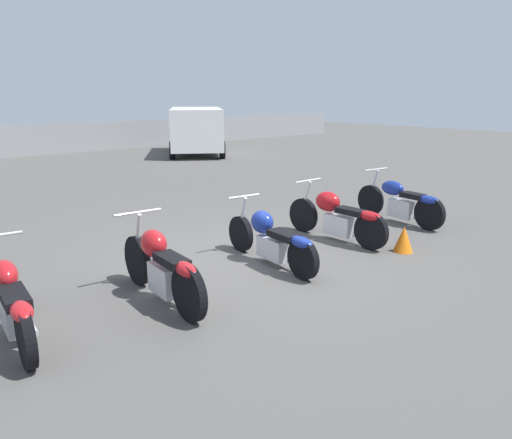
% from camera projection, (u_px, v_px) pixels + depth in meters
% --- Properties ---
extents(ground_plane, '(60.00, 60.00, 0.00)m').
position_uv_depth(ground_plane, '(249.00, 257.00, 7.92)').
color(ground_plane, '#514F4C').
extents(motorcycle_slot_0, '(0.58, 2.12, 0.98)m').
position_uv_depth(motorcycle_slot_0, '(11.00, 302.00, 5.22)').
color(motorcycle_slot_0, black).
rests_on(motorcycle_slot_0, ground_plane).
extents(motorcycle_slot_1, '(0.65, 2.10, 1.04)m').
position_uv_depth(motorcycle_slot_1, '(162.00, 267.00, 6.14)').
color(motorcycle_slot_1, black).
rests_on(motorcycle_slot_1, ground_plane).
extents(motorcycle_slot_2, '(0.59, 2.16, 0.95)m').
position_uv_depth(motorcycle_slot_2, '(271.00, 239.00, 7.50)').
color(motorcycle_slot_2, black).
rests_on(motorcycle_slot_2, ground_plane).
extents(motorcycle_slot_3, '(0.66, 2.15, 1.00)m').
position_uv_depth(motorcycle_slot_3, '(337.00, 216.00, 8.73)').
color(motorcycle_slot_3, black).
rests_on(motorcycle_slot_3, ground_plane).
extents(motorcycle_slot_4, '(0.66, 2.12, 1.01)m').
position_uv_depth(motorcycle_slot_4, '(400.00, 202.00, 9.95)').
color(motorcycle_slot_4, black).
rests_on(motorcycle_slot_4, ground_plane).
extents(parked_van, '(4.19, 4.84, 1.91)m').
position_uv_depth(parked_van, '(196.00, 128.00, 21.02)').
color(parked_van, white).
rests_on(parked_van, ground_plane).
extents(traffic_cone_near, '(0.32, 0.32, 0.43)m').
position_uv_depth(traffic_cone_near, '(404.00, 239.00, 8.16)').
color(traffic_cone_near, orange).
rests_on(traffic_cone_near, ground_plane).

